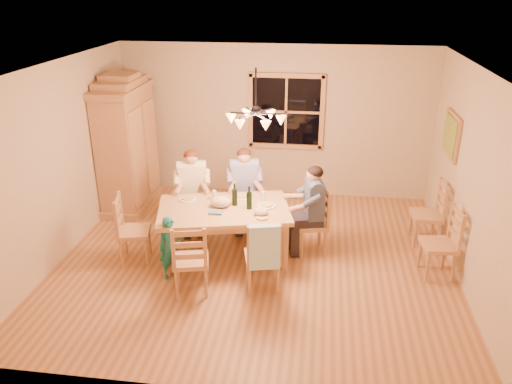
# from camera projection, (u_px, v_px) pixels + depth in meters

# --- Properties ---
(floor) EXTENTS (5.50, 5.50, 0.00)m
(floor) POSITION_uv_depth(u_px,v_px,m) (256.00, 259.00, 7.13)
(floor) COLOR olive
(floor) RESTS_ON ground
(ceiling) EXTENTS (5.50, 5.00, 0.02)m
(ceiling) POSITION_uv_depth(u_px,v_px,m) (256.00, 68.00, 6.07)
(ceiling) COLOR white
(ceiling) RESTS_ON wall_back
(wall_back) EXTENTS (5.50, 0.02, 2.70)m
(wall_back) POSITION_uv_depth(u_px,v_px,m) (275.00, 122.00, 8.88)
(wall_back) COLOR tan
(wall_back) RESTS_ON floor
(wall_left) EXTENTS (0.02, 5.00, 2.70)m
(wall_left) POSITION_uv_depth(u_px,v_px,m) (60.00, 162.00, 6.94)
(wall_left) COLOR tan
(wall_left) RESTS_ON floor
(wall_right) EXTENTS (0.02, 5.00, 2.70)m
(wall_right) POSITION_uv_depth(u_px,v_px,m) (473.00, 182.00, 6.26)
(wall_right) COLOR tan
(wall_right) RESTS_ON floor
(window) EXTENTS (1.30, 0.06, 1.30)m
(window) POSITION_uv_depth(u_px,v_px,m) (286.00, 112.00, 8.74)
(window) COLOR black
(window) RESTS_ON wall_back
(painting) EXTENTS (0.06, 0.78, 0.64)m
(painting) POSITION_uv_depth(u_px,v_px,m) (451.00, 135.00, 7.26)
(painting) COLOR #A27D46
(painting) RESTS_ON wall_right
(chandelier) EXTENTS (0.77, 0.68, 0.71)m
(chandelier) POSITION_uv_depth(u_px,v_px,m) (256.00, 118.00, 6.31)
(chandelier) COLOR black
(chandelier) RESTS_ON ceiling
(armoire) EXTENTS (0.66, 1.40, 2.30)m
(armoire) POSITION_uv_depth(u_px,v_px,m) (128.00, 147.00, 8.47)
(armoire) COLOR #A27D46
(armoire) RESTS_ON floor
(dining_table) EXTENTS (2.01, 1.49, 0.76)m
(dining_table) POSITION_uv_depth(u_px,v_px,m) (224.00, 214.00, 6.97)
(dining_table) COLOR tan
(dining_table) RESTS_ON floor
(chair_far_left) EXTENTS (0.52, 0.51, 0.99)m
(chair_far_left) POSITION_uv_depth(u_px,v_px,m) (194.00, 213.00, 7.86)
(chair_far_left) COLOR #A48348
(chair_far_left) RESTS_ON floor
(chair_far_right) EXTENTS (0.52, 0.51, 0.99)m
(chair_far_right) POSITION_uv_depth(u_px,v_px,m) (245.00, 211.00, 7.93)
(chair_far_right) COLOR #A48348
(chair_far_right) RESTS_ON floor
(chair_near_left) EXTENTS (0.52, 0.51, 0.99)m
(chair_near_left) POSITION_uv_depth(u_px,v_px,m) (191.00, 271.00, 6.29)
(chair_near_left) COLOR #A48348
(chair_near_left) RESTS_ON floor
(chair_near_right) EXTENTS (0.52, 0.51, 0.99)m
(chair_near_right) POSITION_uv_depth(u_px,v_px,m) (262.00, 267.00, 6.37)
(chair_near_right) COLOR #A48348
(chair_near_right) RESTS_ON floor
(chair_end_left) EXTENTS (0.51, 0.52, 0.99)m
(chair_end_left) POSITION_uv_depth(u_px,v_px,m) (135.00, 241.00, 7.00)
(chair_end_left) COLOR #A48348
(chair_end_left) RESTS_ON floor
(chair_end_right) EXTENTS (0.51, 0.52, 0.99)m
(chair_end_right) POSITION_uv_depth(u_px,v_px,m) (311.00, 233.00, 7.22)
(chair_end_right) COLOR #A48348
(chair_end_right) RESTS_ON floor
(adult_woman) EXTENTS (0.47, 0.50, 0.87)m
(adult_woman) POSITION_uv_depth(u_px,v_px,m) (192.00, 181.00, 7.64)
(adult_woman) COLOR beige
(adult_woman) RESTS_ON floor
(adult_plaid_man) EXTENTS (0.47, 0.50, 0.87)m
(adult_plaid_man) POSITION_uv_depth(u_px,v_px,m) (244.00, 179.00, 7.71)
(adult_plaid_man) COLOR #304286
(adult_plaid_man) RESTS_ON floor
(adult_slate_man) EXTENTS (0.50, 0.47, 0.87)m
(adult_slate_man) POSITION_uv_depth(u_px,v_px,m) (313.00, 199.00, 7.01)
(adult_slate_man) COLOR #424F6A
(adult_slate_man) RESTS_ON floor
(towel) EXTENTS (0.39, 0.18, 0.58)m
(towel) POSITION_uv_depth(u_px,v_px,m) (264.00, 247.00, 6.04)
(towel) COLOR #B8ECF9
(towel) RESTS_ON chair_near_right
(wine_bottle_a) EXTENTS (0.08, 0.08, 0.33)m
(wine_bottle_a) POSITION_uv_depth(u_px,v_px,m) (235.00, 194.00, 6.96)
(wine_bottle_a) COLOR black
(wine_bottle_a) RESTS_ON dining_table
(wine_bottle_b) EXTENTS (0.08, 0.08, 0.33)m
(wine_bottle_b) POSITION_uv_depth(u_px,v_px,m) (249.00, 198.00, 6.85)
(wine_bottle_b) COLOR black
(wine_bottle_b) RESTS_ON dining_table
(plate_woman) EXTENTS (0.26, 0.26, 0.02)m
(plate_woman) POSITION_uv_depth(u_px,v_px,m) (188.00, 199.00, 7.19)
(plate_woman) COLOR white
(plate_woman) RESTS_ON dining_table
(plate_plaid) EXTENTS (0.26, 0.26, 0.02)m
(plate_plaid) POSITION_uv_depth(u_px,v_px,m) (243.00, 197.00, 7.27)
(plate_plaid) COLOR white
(plate_plaid) RESTS_ON dining_table
(plate_slate) EXTENTS (0.26, 0.26, 0.02)m
(plate_slate) POSITION_uv_depth(u_px,v_px,m) (267.00, 206.00, 6.98)
(plate_slate) COLOR white
(plate_slate) RESTS_ON dining_table
(wine_glass_a) EXTENTS (0.06, 0.06, 0.14)m
(wine_glass_a) POSITION_uv_depth(u_px,v_px,m) (214.00, 195.00, 7.17)
(wine_glass_a) COLOR silver
(wine_glass_a) RESTS_ON dining_table
(wine_glass_b) EXTENTS (0.06, 0.06, 0.14)m
(wine_glass_b) POSITION_uv_depth(u_px,v_px,m) (263.00, 196.00, 7.13)
(wine_glass_b) COLOR silver
(wine_glass_b) RESTS_ON dining_table
(cap) EXTENTS (0.20, 0.20, 0.11)m
(cap) POSITION_uv_depth(u_px,v_px,m) (261.00, 211.00, 6.71)
(cap) COLOR #CFAF8A
(cap) RESTS_ON dining_table
(napkin) EXTENTS (0.21, 0.18, 0.03)m
(napkin) POSITION_uv_depth(u_px,v_px,m) (216.00, 212.00, 6.77)
(napkin) COLOR slate
(napkin) RESTS_ON dining_table
(cloth_bundle) EXTENTS (0.28, 0.22, 0.15)m
(cloth_bundle) POSITION_uv_depth(u_px,v_px,m) (220.00, 202.00, 6.94)
(cloth_bundle) COLOR #C5AC8F
(cloth_bundle) RESTS_ON dining_table
(child) EXTENTS (0.38, 0.33, 0.88)m
(child) POSITION_uv_depth(u_px,v_px,m) (171.00, 248.00, 6.54)
(child) COLOR #1A7676
(child) RESTS_ON floor
(chair_spare_front) EXTENTS (0.47, 0.49, 0.99)m
(chair_spare_front) POSITION_uv_depth(u_px,v_px,m) (437.00, 255.00, 6.65)
(chair_spare_front) COLOR #A48348
(chair_spare_front) RESTS_ON floor
(chair_spare_back) EXTENTS (0.43, 0.45, 0.99)m
(chair_spare_back) POSITION_uv_depth(u_px,v_px,m) (425.00, 224.00, 7.48)
(chair_spare_back) COLOR #A48348
(chair_spare_back) RESTS_ON floor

